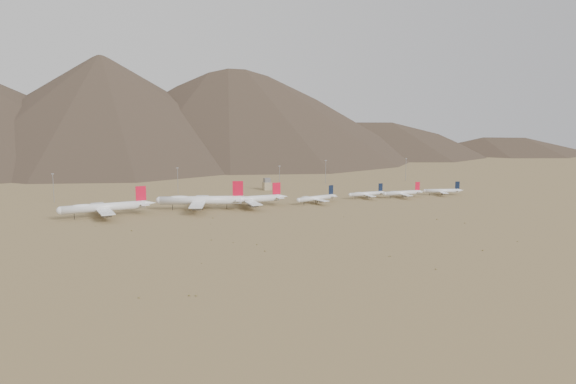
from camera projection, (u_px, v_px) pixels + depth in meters
name	position (u px, v px, depth m)	size (l,w,h in m)	color
ground	(283.00, 212.00, 447.03)	(3000.00, 3000.00, 0.00)	#9D8451
mountain_ridge	(135.00, 76.00, 1249.01)	(4400.00, 1000.00, 300.00)	#4D3C2E
widebody_west	(104.00, 207.00, 427.98)	(73.91, 57.07, 21.96)	white
widebody_centre	(201.00, 200.00, 457.09)	(76.05, 60.54, 23.47)	white
widebody_east	(249.00, 199.00, 469.46)	(65.63, 50.20, 19.49)	white
narrowbody_a	(317.00, 198.00, 488.06)	(43.85, 32.29, 14.73)	white
narrowbody_b	(367.00, 194.00, 515.24)	(39.91, 28.50, 13.17)	white
narrowbody_c	(403.00, 193.00, 518.93)	(42.64, 30.57, 14.06)	white
narrowbody_d	(443.00, 191.00, 533.98)	(37.94, 28.25, 12.99)	white
control_tower	(267.00, 185.00, 567.31)	(8.00, 8.00, 12.00)	tan
mast_far_west	(53.00, 186.00, 491.90)	(2.00, 0.60, 25.70)	gray
mast_west	(178.00, 179.00, 539.59)	(2.00, 0.60, 25.70)	gray
mast_centre	(279.00, 177.00, 556.56)	(2.00, 0.60, 25.70)	gray
mast_east	(326.00, 171.00, 613.38)	(2.00, 0.60, 25.70)	gray
mast_far_east	(406.00, 168.00, 636.33)	(2.00, 0.60, 25.70)	gray
desert_scrub	(271.00, 251.00, 327.39)	(434.07, 178.21, 0.94)	olive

